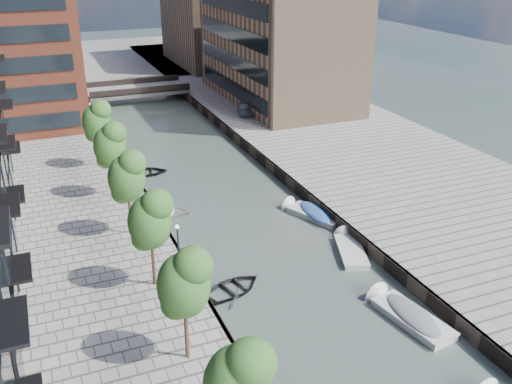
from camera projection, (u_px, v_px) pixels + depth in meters
water at (212, 186)px, 49.78m from camera, size 300.00×300.00×0.00m
quay_right at (369, 156)px, 55.15m from camera, size 20.00×140.00×1.00m
quay_wall_left at (143, 191)px, 47.46m from camera, size 0.25×140.00×1.00m
quay_wall_right at (276, 171)px, 51.70m from camera, size 0.25×140.00×1.00m
far_closure at (105, 60)px, 100.39m from camera, size 80.00×40.00×1.00m
tan_block_near at (277, 43)px, 70.76m from camera, size 12.00×25.00×14.00m
tan_block_far at (211, 13)px, 92.38m from camera, size 12.00×20.00×16.00m
bridge at (137, 90)px, 76.32m from camera, size 13.00×6.00×1.30m
tree_1 at (237, 381)px, 20.13m from camera, size 2.50×2.50×5.95m
tree_2 at (183, 281)px, 26.06m from camera, size 2.50×2.50×5.95m
tree_3 at (150, 218)px, 31.99m from camera, size 2.50×2.50×5.95m
tree_4 at (126, 175)px, 37.92m from camera, size 2.50×2.50×5.95m
tree_5 at (109, 144)px, 43.84m from camera, size 2.50×2.50×5.95m
tree_6 at (96, 120)px, 49.77m from camera, size 2.50×2.50×5.95m
lamp_1 at (179, 250)px, 32.31m from camera, size 0.24×0.24×4.12m
lamp_2 at (126, 159)px, 45.86m from camera, size 0.24×0.24×4.12m
sloop_1 at (233, 291)px, 34.75m from camera, size 4.85×4.13×0.85m
sloop_3 at (163, 215)px, 44.51m from camera, size 5.24×4.60×0.90m
sloop_4 at (144, 174)px, 52.28m from camera, size 4.75×3.80×0.88m
motorboat_2 at (349, 248)px, 39.44m from camera, size 3.17×5.04×1.59m
motorboat_3 at (310, 213)px, 44.31m from camera, size 3.60×5.28×1.67m
motorboat_4 at (406, 314)px, 32.24m from camera, size 2.69×5.64×1.80m
car at (245, 108)px, 66.85m from camera, size 2.51×4.27×1.36m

